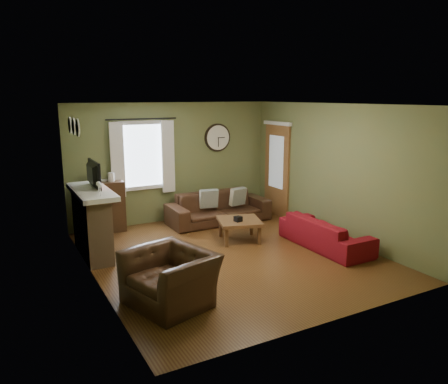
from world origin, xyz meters
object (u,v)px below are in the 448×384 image
bookshelf (102,207)px  sofa_brown (219,208)px  coffee_table (239,230)px  sofa_red (325,233)px  armchair (170,278)px

bookshelf → sofa_brown: 2.48m
coffee_table → bookshelf: bearing=141.0°
sofa_brown → sofa_red: (0.97, -2.38, -0.05)m
sofa_red → bookshelf: bearing=50.0°
bookshelf → coffee_table: size_ratio=1.34×
sofa_brown → coffee_table: (-0.23, -1.31, -0.12)m
armchair → sofa_brown: bearing=126.0°
bookshelf → sofa_brown: size_ratio=0.46×
bookshelf → sofa_red: size_ratio=0.55×
sofa_red → coffee_table: size_ratio=2.42×
bookshelf → armchair: (0.06, -3.59, -0.16)m
sofa_brown → armchair: (-2.37, -3.12, 0.03)m
bookshelf → armchair: size_ratio=0.94×
armchair → bookshelf: bearing=164.0°
coffee_table → armchair: bearing=-139.6°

